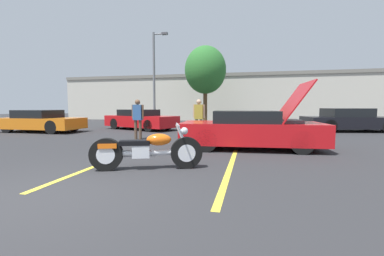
{
  "coord_description": "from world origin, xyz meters",
  "views": [
    {
      "loc": [
        3.01,
        -3.13,
        1.35
      ],
      "look_at": [
        1.55,
        3.25,
        0.8
      ],
      "focal_mm": 24.0,
      "sensor_mm": 36.0,
      "label": 1
    }
  ],
  "objects_px": {
    "parked_car_mid_row": "(141,120)",
    "spectator_by_show_car": "(138,116)",
    "show_car_hood_open": "(251,130)",
    "parked_car_left_row": "(41,121)",
    "tree_background": "(205,70)",
    "light_pole": "(155,74)",
    "parked_car_right_row": "(349,120)",
    "spectator_near_motorcycle": "(199,115)",
    "motorcycle": "(147,150)"
  },
  "relations": [
    {
      "from": "show_car_hood_open",
      "to": "parked_car_left_row",
      "type": "relative_size",
      "value": 1.05
    },
    {
      "from": "parked_car_mid_row",
      "to": "parked_car_left_row",
      "type": "xyz_separation_m",
      "value": [
        -4.52,
        -2.58,
        -0.01
      ]
    },
    {
      "from": "spectator_by_show_car",
      "to": "parked_car_mid_row",
      "type": "bearing_deg",
      "value": 112.92
    },
    {
      "from": "parked_car_mid_row",
      "to": "parked_car_left_row",
      "type": "height_order",
      "value": "parked_car_mid_row"
    },
    {
      "from": "light_pole",
      "to": "parked_car_right_row",
      "type": "height_order",
      "value": "light_pole"
    },
    {
      "from": "motorcycle",
      "to": "parked_car_left_row",
      "type": "distance_m",
      "value": 10.74
    },
    {
      "from": "spectator_near_motorcycle",
      "to": "tree_background",
      "type": "bearing_deg",
      "value": 98.27
    },
    {
      "from": "spectator_by_show_car",
      "to": "light_pole",
      "type": "bearing_deg",
      "value": 106.66
    },
    {
      "from": "parked_car_left_row",
      "to": "motorcycle",
      "type": "bearing_deg",
      "value": -36.13
    },
    {
      "from": "tree_background",
      "to": "motorcycle",
      "type": "bearing_deg",
      "value": -84.79
    },
    {
      "from": "tree_background",
      "to": "spectator_by_show_car",
      "type": "xyz_separation_m",
      "value": [
        -0.96,
        -10.5,
        -3.23
      ]
    },
    {
      "from": "light_pole",
      "to": "spectator_by_show_car",
      "type": "height_order",
      "value": "light_pole"
    },
    {
      "from": "show_car_hood_open",
      "to": "parked_car_right_row",
      "type": "bearing_deg",
      "value": 48.99
    },
    {
      "from": "show_car_hood_open",
      "to": "spectator_by_show_car",
      "type": "height_order",
      "value": "show_car_hood_open"
    },
    {
      "from": "show_car_hood_open",
      "to": "parked_car_mid_row",
      "type": "bearing_deg",
      "value": 134.03
    },
    {
      "from": "parked_car_mid_row",
      "to": "light_pole",
      "type": "bearing_deg",
      "value": 122.7
    },
    {
      "from": "motorcycle",
      "to": "spectator_by_show_car",
      "type": "distance_m",
      "value": 5.24
    },
    {
      "from": "show_car_hood_open",
      "to": "parked_car_left_row",
      "type": "height_order",
      "value": "show_car_hood_open"
    },
    {
      "from": "show_car_hood_open",
      "to": "parked_car_right_row",
      "type": "distance_m",
      "value": 8.66
    },
    {
      "from": "motorcycle",
      "to": "show_car_hood_open",
      "type": "bearing_deg",
      "value": 36.61
    },
    {
      "from": "light_pole",
      "to": "spectator_by_show_car",
      "type": "distance_m",
      "value": 10.05
    },
    {
      "from": "tree_background",
      "to": "parked_car_right_row",
      "type": "relative_size",
      "value": 1.24
    },
    {
      "from": "parked_car_left_row",
      "to": "parked_car_right_row",
      "type": "bearing_deg",
      "value": 13.84
    },
    {
      "from": "light_pole",
      "to": "parked_car_mid_row",
      "type": "xyz_separation_m",
      "value": [
        0.95,
        -4.95,
        -3.3
      ]
    },
    {
      "from": "tree_background",
      "to": "show_car_hood_open",
      "type": "xyz_separation_m",
      "value": [
        3.57,
        -11.84,
        -3.59
      ]
    },
    {
      "from": "motorcycle",
      "to": "parked_car_right_row",
      "type": "height_order",
      "value": "parked_car_right_row"
    },
    {
      "from": "parked_car_right_row",
      "to": "spectator_by_show_car",
      "type": "height_order",
      "value": "spectator_by_show_car"
    },
    {
      "from": "tree_background",
      "to": "spectator_near_motorcycle",
      "type": "xyz_separation_m",
      "value": [
        1.37,
        -9.41,
        -3.22
      ]
    },
    {
      "from": "parked_car_mid_row",
      "to": "spectator_near_motorcycle",
      "type": "bearing_deg",
      "value": -15.68
    },
    {
      "from": "show_car_hood_open",
      "to": "parked_car_right_row",
      "type": "relative_size",
      "value": 0.92
    },
    {
      "from": "motorcycle",
      "to": "show_car_hood_open",
      "type": "xyz_separation_m",
      "value": [
        2.18,
        3.32,
        0.2
      ]
    },
    {
      "from": "tree_background",
      "to": "light_pole",
      "type": "bearing_deg",
      "value": -160.9
    },
    {
      "from": "parked_car_right_row",
      "to": "parked_car_left_row",
      "type": "relative_size",
      "value": 1.14
    },
    {
      "from": "motorcycle",
      "to": "parked_car_mid_row",
      "type": "bearing_deg",
      "value": 94.86
    },
    {
      "from": "tree_background",
      "to": "parked_car_mid_row",
      "type": "xyz_separation_m",
      "value": [
        -2.77,
        -6.24,
        -3.63
      ]
    },
    {
      "from": "light_pole",
      "to": "tree_background",
      "type": "height_order",
      "value": "light_pole"
    },
    {
      "from": "tree_background",
      "to": "spectator_near_motorcycle",
      "type": "bearing_deg",
      "value": -81.73
    },
    {
      "from": "parked_car_left_row",
      "to": "spectator_by_show_car",
      "type": "relative_size",
      "value": 2.64
    },
    {
      "from": "spectator_near_motorcycle",
      "to": "motorcycle",
      "type": "bearing_deg",
      "value": -89.84
    },
    {
      "from": "parked_car_right_row",
      "to": "spectator_near_motorcycle",
      "type": "xyz_separation_m",
      "value": [
        -7.35,
        -4.53,
        0.38
      ]
    },
    {
      "from": "motorcycle",
      "to": "spectator_near_motorcycle",
      "type": "distance_m",
      "value": 5.78
    },
    {
      "from": "light_pole",
      "to": "parked_car_left_row",
      "type": "relative_size",
      "value": 1.62
    },
    {
      "from": "parked_car_left_row",
      "to": "spectator_by_show_car",
      "type": "height_order",
      "value": "spectator_by_show_car"
    },
    {
      "from": "light_pole",
      "to": "parked_car_right_row",
      "type": "bearing_deg",
      "value": -16.1
    },
    {
      "from": "light_pole",
      "to": "parked_car_left_row",
      "type": "distance_m",
      "value": 8.97
    },
    {
      "from": "show_car_hood_open",
      "to": "spectator_by_show_car",
      "type": "distance_m",
      "value": 4.73
    },
    {
      "from": "tree_background",
      "to": "motorcycle",
      "type": "distance_m",
      "value": 15.68
    },
    {
      "from": "show_car_hood_open",
      "to": "spectator_near_motorcycle",
      "type": "bearing_deg",
      "value": 127.64
    },
    {
      "from": "parked_car_mid_row",
      "to": "spectator_by_show_car",
      "type": "height_order",
      "value": "spectator_by_show_car"
    },
    {
      "from": "parked_car_left_row",
      "to": "light_pole",
      "type": "bearing_deg",
      "value": 64.65
    }
  ]
}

